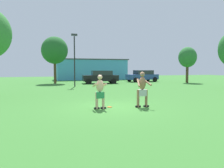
% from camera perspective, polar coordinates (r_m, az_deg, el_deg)
% --- Properties ---
extents(ground_plane, '(80.00, 80.00, 0.00)m').
position_cam_1_polar(ground_plane, '(11.22, -0.09, -5.87)').
color(ground_plane, '#38752D').
extents(player_with_cap, '(0.71, 0.61, 1.76)m').
position_cam_1_polar(player_with_cap, '(11.21, 7.64, -0.88)').
color(player_with_cap, black).
rests_on(player_with_cap, ground_plane).
extents(player_in_green, '(0.58, 0.59, 1.62)m').
position_cam_1_polar(player_in_green, '(10.65, -3.06, -1.80)').
color(player_in_green, black).
rests_on(player_in_green, ground_plane).
extents(frisbee, '(0.24, 0.24, 0.03)m').
position_cam_1_polar(frisbee, '(11.21, -0.62, -5.82)').
color(frisbee, orange).
rests_on(frisbee, ground_plane).
extents(car_blue_mid_lot, '(4.45, 2.35, 1.58)m').
position_cam_1_polar(car_blue_mid_lot, '(31.64, 7.67, 2.08)').
color(car_blue_mid_lot, '#2D478C').
rests_on(car_blue_mid_lot, ground_plane).
extents(car_black_far_end, '(4.43, 2.30, 1.58)m').
position_cam_1_polar(car_black_far_end, '(27.87, -2.86, 1.83)').
color(car_black_far_end, black).
rests_on(car_black_far_end, ground_plane).
extents(lamp_post, '(0.60, 0.24, 5.35)m').
position_cam_1_polar(lamp_post, '(23.44, -9.43, 7.43)').
color(lamp_post, black).
rests_on(lamp_post, ground_plane).
extents(outbuilding_behind_lot, '(11.56, 4.64, 3.33)m').
position_cam_1_polar(outbuilding_behind_lot, '(37.40, -5.26, 3.71)').
color(outbuilding_behind_lot, '#4C9ED1').
rests_on(outbuilding_behind_lot, ground_plane).
extents(tree_left_field, '(3.21, 3.21, 5.73)m').
position_cam_1_polar(tree_left_field, '(28.85, -14.25, 8.20)').
color(tree_left_field, '#4C3823').
rests_on(tree_left_field, ground_plane).
extents(tree_right_field, '(2.30, 2.30, 4.58)m').
position_cam_1_polar(tree_right_field, '(30.75, 18.48, 6.35)').
color(tree_right_field, '#4C3823').
rests_on(tree_right_field, ground_plane).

